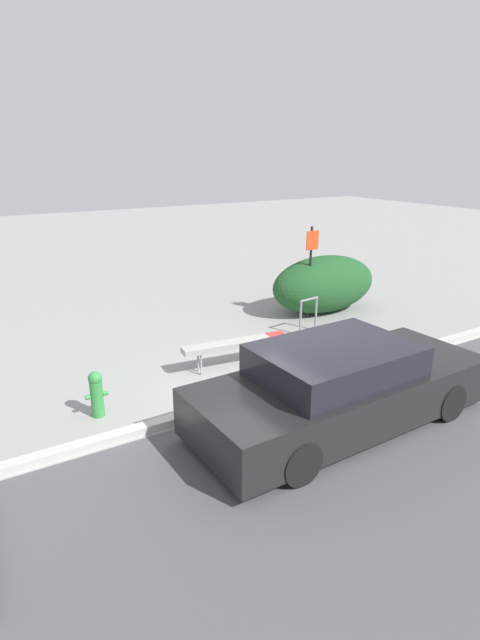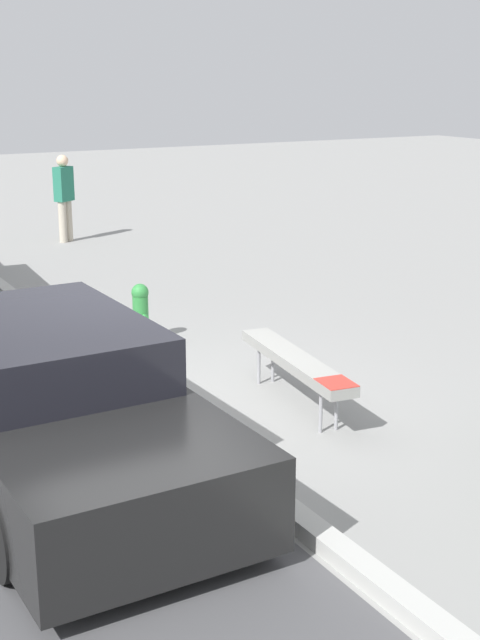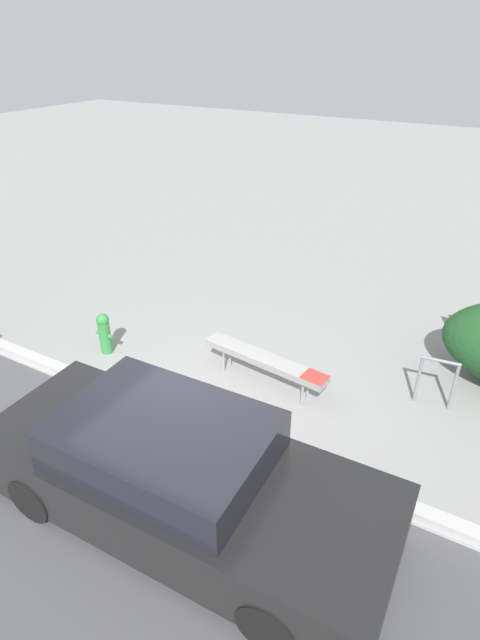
% 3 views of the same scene
% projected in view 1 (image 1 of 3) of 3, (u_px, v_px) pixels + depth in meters
% --- Properties ---
extents(ground_plane, '(60.00, 60.00, 0.00)m').
position_uv_depth(ground_plane, '(256.00, 400.00, 8.46)').
color(ground_plane, gray).
extents(curb, '(60.00, 0.20, 0.13)m').
position_uv_depth(curb, '(256.00, 396.00, 8.44)').
color(curb, '#B7B7B2').
rests_on(curb, ground_plane).
extents(bench, '(2.16, 0.57, 0.55)m').
position_uv_depth(bench, '(236.00, 344.00, 9.62)').
color(bench, '#99999E').
rests_on(bench, ground_plane).
extents(bike_rack, '(0.55, 0.11, 0.83)m').
position_uv_depth(bike_rack, '(309.00, 312.00, 11.47)').
color(bike_rack, gray).
rests_on(bike_rack, ground_plane).
extents(sign_post, '(0.36, 0.08, 2.30)m').
position_uv_depth(sign_post, '(311.00, 264.00, 12.21)').
color(sign_post, black).
rests_on(sign_post, ground_plane).
extents(fire_hydrant, '(0.36, 0.22, 0.77)m').
position_uv_depth(fire_hydrant, '(97.00, 393.00, 7.82)').
color(fire_hydrant, '#338C3F').
rests_on(fire_hydrant, ground_plane).
extents(shrub_hedge, '(3.07, 1.58, 1.47)m').
position_uv_depth(shrub_hedge, '(324.00, 284.00, 12.96)').
color(shrub_hedge, '#1E4C23').
rests_on(shrub_hedge, ground_plane).
extents(parked_car_near, '(4.83, 1.92, 1.32)m').
position_uv_depth(parked_car_near, '(341.00, 387.00, 7.54)').
color(parked_car_near, black).
rests_on(parked_car_near, ground_plane).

